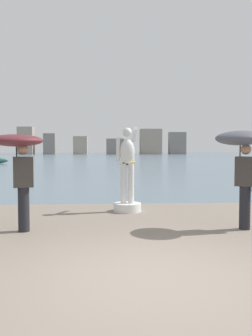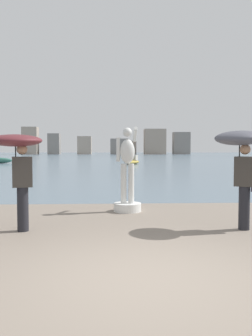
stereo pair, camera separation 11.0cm
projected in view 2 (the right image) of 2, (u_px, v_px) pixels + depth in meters
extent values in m
plane|color=slate|center=(113.00, 166.00, 44.47)|extent=(400.00, 400.00, 0.00)
cube|color=slate|center=(134.00, 255.00, 6.08)|extent=(7.97, 9.04, 0.40)
cylinder|color=silver|center=(127.00, 207.00, 9.25)|extent=(0.72, 0.72, 0.22)
cylinder|color=silver|center=(124.00, 183.00, 9.22)|extent=(0.15, 0.15, 1.04)
cylinder|color=silver|center=(131.00, 183.00, 9.23)|extent=(0.15, 0.15, 1.04)
ellipsoid|color=silver|center=(127.00, 151.00, 9.18)|extent=(0.38, 0.26, 0.64)
sphere|color=silver|center=(127.00, 132.00, 9.15)|extent=(0.24, 0.24, 0.24)
cylinder|color=silver|center=(118.00, 150.00, 9.16)|extent=(0.10, 0.10, 0.62)
cylinder|color=silver|center=(135.00, 134.00, 9.43)|extent=(0.10, 0.59, 0.40)
cylinder|color=black|center=(23.00, 209.00, 6.99)|extent=(0.22, 0.22, 0.88)
cube|color=#38332D|center=(22.00, 172.00, 6.96)|extent=(0.43, 0.33, 0.60)
sphere|color=#A87A5B|center=(22.00, 149.00, 6.93)|extent=(0.21, 0.21, 0.21)
cylinder|color=#262626|center=(16.00, 156.00, 6.94)|extent=(0.02, 0.02, 0.51)
ellipsoid|color=#5B2328|center=(15.00, 140.00, 6.93)|extent=(1.26, 1.27, 0.27)
cylinder|color=black|center=(244.00, 208.00, 7.13)|extent=(0.22, 0.22, 0.88)
cube|color=#38332D|center=(245.00, 171.00, 7.09)|extent=(0.45, 0.41, 0.60)
sphere|color=#A87A5B|center=(245.00, 149.00, 7.07)|extent=(0.21, 0.21, 0.21)
cylinder|color=#262626|center=(239.00, 155.00, 7.17)|extent=(0.02, 0.02, 0.55)
ellipsoid|color=#4C4C56|center=(240.00, 138.00, 7.15)|extent=(1.39, 1.40, 0.37)
ellipsoid|color=#B2993D|center=(132.00, 162.00, 48.67)|extent=(2.90, 4.60, 0.57)
cube|color=#B2ADA3|center=(133.00, 158.00, 48.95)|extent=(1.39, 1.42, 0.71)
cube|color=gray|center=(30.00, 141.00, 146.37)|extent=(6.20, 5.11, 11.33)
cube|color=gray|center=(54.00, 144.00, 150.09)|extent=(4.87, 6.37, 8.76)
cube|color=#A89989|center=(85.00, 145.00, 150.22)|extent=(5.83, 5.15, 7.62)
cube|color=gray|center=(119.00, 147.00, 148.02)|extent=(7.28, 5.97, 6.52)
cube|color=#A89989|center=(129.00, 148.00, 152.95)|extent=(5.90, 5.50, 5.69)
cube|color=gray|center=(155.00, 142.00, 148.65)|extent=(8.82, 6.59, 10.58)
cube|color=gray|center=(181.00, 143.00, 151.09)|extent=(7.08, 4.37, 9.41)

